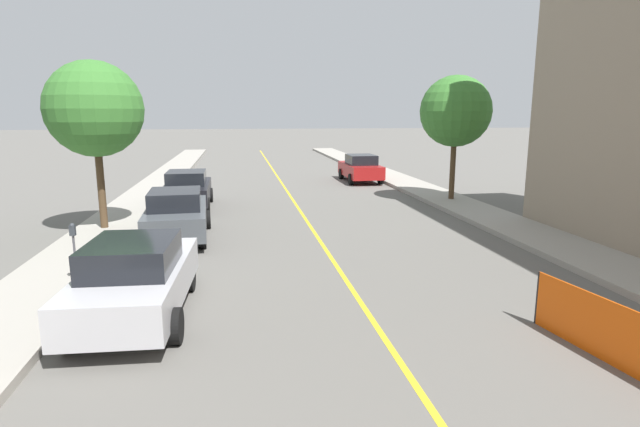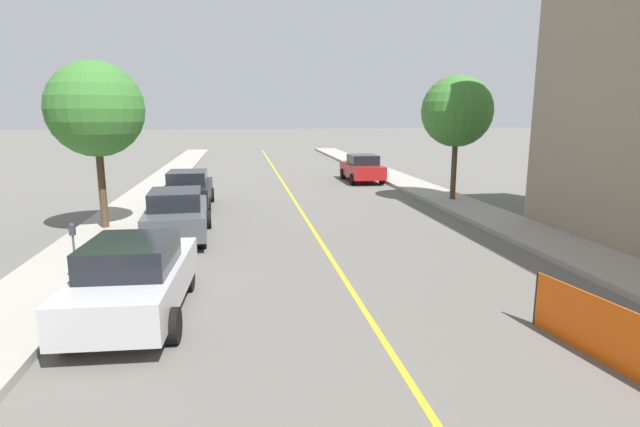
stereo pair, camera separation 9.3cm
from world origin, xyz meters
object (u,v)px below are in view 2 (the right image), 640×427
object	(u,v)px
parked_car_curb_far	(189,189)
parked_car_curb_mid	(177,214)
parked_car_opposite_side	(362,168)
street_tree_left_near	(95,109)
parking_meter_near_curb	(73,241)
street_tree_right_near	(457,111)
parked_car_curb_near	(134,278)

from	to	relation	value
parked_car_curb_far	parked_car_curb_mid	bearing A→B (deg)	-88.90
parked_car_opposite_side	street_tree_left_near	xyz separation A→B (m)	(-11.59, -11.11, 3.26)
parking_meter_near_curb	street_tree_right_near	world-z (taller)	street_tree_right_near
parked_car_curb_near	parked_car_curb_mid	xyz separation A→B (m)	(0.06, 6.33, 0.00)
parked_car_curb_mid	parking_meter_near_curb	size ratio (longest dim) A/B	3.16
parked_car_curb_far	street_tree_right_near	size ratio (longest dim) A/B	0.80
parked_car_curb_mid	street_tree_left_near	xyz separation A→B (m)	(-2.52, 1.32, 3.26)
parked_car_curb_mid	parked_car_opposite_side	world-z (taller)	same
parked_car_curb_near	parked_car_curb_far	size ratio (longest dim) A/B	1.02
parked_car_curb_mid	parked_car_curb_far	distance (m)	5.41
parked_car_curb_near	street_tree_right_near	distance (m)	16.34
parked_car_curb_far	street_tree_left_near	world-z (taller)	street_tree_left_near
parking_meter_near_curb	street_tree_right_near	xyz separation A→B (m)	(13.07, 9.43, 2.87)
parked_car_curb_near	parked_car_opposite_side	size ratio (longest dim) A/B	1.02
street_tree_right_near	street_tree_left_near	bearing A→B (deg)	-165.64
parked_car_opposite_side	parked_car_curb_mid	bearing A→B (deg)	-126.20
parking_meter_near_curb	street_tree_left_near	world-z (taller)	street_tree_left_near
street_tree_left_near	parked_car_opposite_side	bearing A→B (deg)	43.79
parked_car_opposite_side	street_tree_left_near	bearing A→B (deg)	-136.30
parking_meter_near_curb	street_tree_left_near	size ratio (longest dim) A/B	0.26
parked_car_curb_far	street_tree_right_near	xyz separation A→B (m)	(11.55, -0.53, 3.22)
parked_car_curb_far	parking_meter_near_curb	bearing A→B (deg)	-99.29
street_tree_left_near	street_tree_right_near	xyz separation A→B (m)	(13.91, 3.56, -0.04)
parking_meter_near_curb	street_tree_left_near	xyz separation A→B (m)	(-0.84, 5.87, 2.90)
parked_car_curb_near	parked_car_opposite_side	bearing A→B (deg)	66.93
parked_car_curb_mid	street_tree_left_near	distance (m)	4.33
parked_car_curb_near	parking_meter_near_curb	xyz separation A→B (m)	(-1.62, 1.77, 0.35)
parked_car_curb_near	parked_car_curb_far	xyz separation A→B (m)	(-0.11, 11.73, 0.00)
parked_car_curb_mid	street_tree_left_near	world-z (taller)	street_tree_left_near
street_tree_left_near	parked_car_curb_near	bearing A→B (deg)	-72.13
street_tree_left_near	street_tree_right_near	size ratio (longest dim) A/B	1.01
parked_car_curb_near	street_tree_left_near	xyz separation A→B (m)	(-2.46, 7.64, 3.26)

